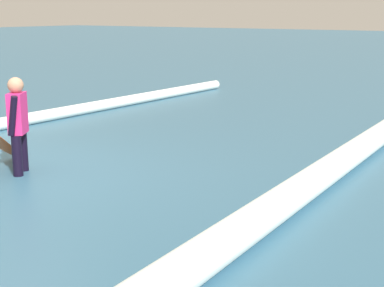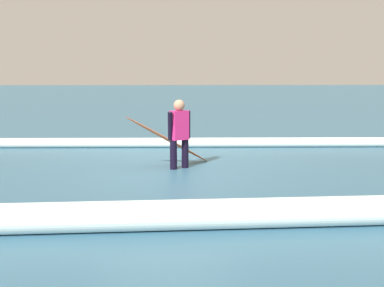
{
  "view_description": "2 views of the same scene",
  "coord_description": "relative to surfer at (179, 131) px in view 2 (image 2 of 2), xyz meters",
  "views": [
    {
      "loc": [
        4.96,
        6.68,
        2.25
      ],
      "look_at": [
        -0.53,
        2.86,
        0.74
      ],
      "focal_mm": 54.88,
      "sensor_mm": 36.0,
      "label": 1
    },
    {
      "loc": [
        -0.28,
        9.84,
        1.89
      ],
      "look_at": [
        -0.45,
        2.88,
        0.9
      ],
      "focal_mm": 46.69,
      "sensor_mm": 36.0,
      "label": 2
    }
  ],
  "objects": [
    {
      "name": "ground_plane",
      "position": [
        0.26,
        -0.09,
        -0.75
      ],
      "size": [
        130.56,
        130.56,
        0.0
      ],
      "primitive_type": "plane",
      "color": "#34617C"
    },
    {
      "name": "surfer",
      "position": [
        0.0,
        0.0,
        0.0
      ],
      "size": [
        0.44,
        0.41,
        1.36
      ],
      "rotation": [
        0.0,
        0.0,
        3.75
      ],
      "color": "black",
      "rests_on": "ground_plane"
    },
    {
      "name": "surfboard",
      "position": [
        0.22,
        -0.32,
        -0.23
      ],
      "size": [
        1.79,
        1.2,
        1.09
      ],
      "color": "#E55926",
      "rests_on": "ground_plane"
    },
    {
      "name": "wave_crest_foreground",
      "position": [
        -2.31,
        -2.8,
        -0.63
      ],
      "size": [
        14.31,
        0.34,
        0.24
      ],
      "primitive_type": "cylinder",
      "rotation": [
        0.0,
        1.57,
        -0.01
      ],
      "color": "white",
      "rests_on": "ground_plane"
    },
    {
      "name": "wave_crest_midground",
      "position": [
        -1.01,
        3.84,
        -0.57
      ],
      "size": [
        20.31,
        1.57,
        0.37
      ],
      "primitive_type": "cylinder",
      "rotation": [
        0.0,
        1.57,
        0.06
      ],
      "color": "white",
      "rests_on": "ground_plane"
    }
  ]
}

